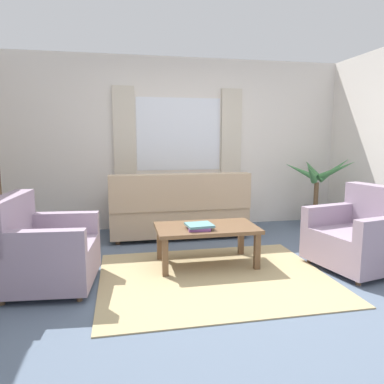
{
  "coord_description": "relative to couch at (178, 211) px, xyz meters",
  "views": [
    {
      "loc": [
        -0.9,
        -3.33,
        1.4
      ],
      "look_at": [
        -0.09,
        0.7,
        0.77
      ],
      "focal_mm": 33.57,
      "sensor_mm": 36.0,
      "label": 1
    }
  ],
  "objects": [
    {
      "name": "window_with_curtains",
      "position": [
        0.11,
        0.57,
        1.08
      ],
      "size": [
        1.98,
        0.07,
        1.4
      ],
      "color": "white"
    },
    {
      "name": "potted_plant",
      "position": [
        2.21,
        0.11,
        0.07
      ],
      "size": [
        1.02,
        1.12,
        1.13
      ],
      "color": "#56565B",
      "rests_on": "ground_plane"
    },
    {
      "name": "area_rug",
      "position": [
        0.11,
        -1.6,
        -0.36
      ],
      "size": [
        2.27,
        1.81,
        0.01
      ],
      "primitive_type": "cube",
      "color": "tan",
      "rests_on": "ground_plane"
    },
    {
      "name": "wall_back",
      "position": [
        0.11,
        0.66,
        0.93
      ],
      "size": [
        5.32,
        0.12,
        2.6
      ],
      "primitive_type": "cube",
      "color": "silver",
      "rests_on": "ground_plane"
    },
    {
      "name": "couch",
      "position": [
        0.0,
        0.0,
        0.0
      ],
      "size": [
        1.9,
        0.82,
        0.92
      ],
      "rotation": [
        0.0,
        0.0,
        3.14
      ],
      "color": "tan",
      "rests_on": "ground_plane"
    },
    {
      "name": "armchair_right",
      "position": [
        1.72,
        -1.63,
        -0.01
      ],
      "size": [
        0.98,
        0.99,
        0.88
      ],
      "rotation": [
        0.0,
        0.0,
        -1.36
      ],
      "color": "#998499",
      "rests_on": "ground_plane"
    },
    {
      "name": "ground_plane",
      "position": [
        0.11,
        -1.6,
        -0.37
      ],
      "size": [
        6.24,
        6.24,
        0.0
      ],
      "primitive_type": "plane",
      "color": "slate"
    },
    {
      "name": "book_stack_on_table",
      "position": [
        0.01,
        -1.32,
        0.1
      ],
      "size": [
        0.29,
        0.29,
        0.06
      ],
      "color": "#7F478C",
      "rests_on": "coffee_table"
    },
    {
      "name": "coffee_table",
      "position": [
        0.12,
        -1.22,
        0.01
      ],
      "size": [
        1.1,
        0.64,
        0.44
      ],
      "color": "brown",
      "rests_on": "ground_plane"
    },
    {
      "name": "armchair_left",
      "position": [
        -1.52,
        -1.5,
        -0.01
      ],
      "size": [
        0.89,
        0.91,
        0.88
      ],
      "rotation": [
        0.0,
        0.0,
        1.48
      ],
      "color": "#998499",
      "rests_on": "ground_plane"
    }
  ]
}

